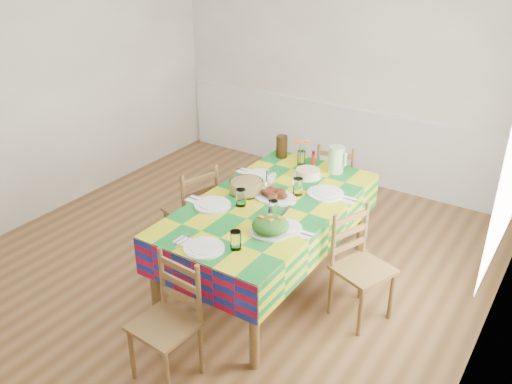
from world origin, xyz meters
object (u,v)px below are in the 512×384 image
chair_right (359,267)px  tea_pitcher (282,146)px  chair_left (193,212)px  chair_near (169,322)px  green_pitcher (336,160)px  meat_platter (275,195)px  chair_far (336,183)px  dining_table (270,211)px

chair_right → tea_pitcher: bearing=75.8°
tea_pitcher → chair_left: tea_pitcher is taller
chair_near → green_pitcher: bearing=88.9°
meat_platter → chair_left: bearing=-173.5°
meat_platter → green_pitcher: bearing=75.6°
chair_left → meat_platter: bearing=114.3°
chair_far → chair_right: 1.53m
tea_pitcher → chair_right: bearing=-34.9°
chair_near → chair_right: bearing=61.9°
meat_platter → dining_table: bearing=-88.1°
chair_far → chair_near: bearing=76.9°
tea_pitcher → chair_near: tea_pitcher is taller
chair_near → chair_far: chair_near is taller
dining_table → chair_far: bearing=89.6°
green_pitcher → chair_far: size_ratio=0.27×
tea_pitcher → chair_right: size_ratio=0.24×
dining_table → chair_right: chair_right is taller
tea_pitcher → chair_left: size_ratio=0.23×
meat_platter → chair_right: size_ratio=0.42×
chair_far → chair_left: 1.57m
meat_platter → tea_pitcher: size_ratio=1.77×
dining_table → chair_near: (0.00, -1.31, -0.26)m
green_pitcher → tea_pitcher: green_pitcher is taller
dining_table → green_pitcher: bearing=77.1°
meat_platter → tea_pitcher: tea_pitcher is taller
meat_platter → green_pitcher: green_pitcher is taller
dining_table → chair_near: 1.34m
meat_platter → chair_right: (0.84, -0.07, -0.38)m
tea_pitcher → chair_far: bearing=45.3°
green_pitcher → chair_right: size_ratio=0.27×
dining_table → chair_left: chair_left is taller
dining_table → tea_pitcher: bearing=115.0°
dining_table → chair_near: bearing=-89.9°
tea_pitcher → chair_left: bearing=-115.0°
chair_left → green_pitcher: bearing=147.9°
green_pitcher → chair_left: bearing=-139.9°
green_pitcher → chair_far: (-0.19, 0.46, -0.48)m
dining_table → chair_near: size_ratio=2.26×
green_pitcher → chair_near: 2.22m
meat_platter → chair_near: size_ratio=0.43×
chair_near → chair_right: 1.56m
chair_left → dining_table: bearing=108.7°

